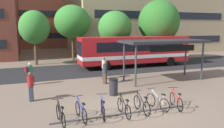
% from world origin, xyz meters
% --- Properties ---
extents(ground, '(200.00, 200.00, 0.00)m').
position_xyz_m(ground, '(0.00, 0.00, 0.00)').
color(ground, '#7A6656').
extents(bus_lane_asphalt, '(80.00, 7.20, 0.01)m').
position_xyz_m(bus_lane_asphalt, '(0.00, 11.17, 0.00)').
color(bus_lane_asphalt, '#232326').
rests_on(bus_lane_asphalt, ground).
extents(city_bus, '(12.07, 2.78, 3.20)m').
position_xyz_m(city_bus, '(5.58, 11.17, 1.78)').
color(city_bus, red).
rests_on(city_bus, ground).
extents(bike_rack, '(6.84, 0.24, 0.70)m').
position_xyz_m(bike_rack, '(-0.98, -0.74, 0.09)').
color(bike_rack, '#47474C').
rests_on(bike_rack, ground).
extents(parked_bicycle_black_0, '(0.52, 1.72, 0.99)m').
position_xyz_m(parked_bicycle_black_0, '(-3.90, -0.71, 0.38)').
color(parked_bicycle_black_0, black).
rests_on(parked_bicycle_black_0, ground).
extents(parked_bicycle_blue_1, '(0.52, 1.72, 0.99)m').
position_xyz_m(parked_bicycle_blue_1, '(-2.97, -0.59, 0.38)').
color(parked_bicycle_blue_1, black).
rests_on(parked_bicycle_blue_1, ground).
extents(parked_bicycle_blue_2, '(0.59, 1.69, 0.99)m').
position_xyz_m(parked_bicycle_blue_2, '(-1.95, -0.67, 0.38)').
color(parked_bicycle_blue_2, black).
rests_on(parked_bicycle_blue_2, ground).
extents(parked_bicycle_black_3, '(0.52, 1.72, 0.99)m').
position_xyz_m(parked_bicycle_black_3, '(-0.94, -0.84, 0.38)').
color(parked_bicycle_black_3, black).
rests_on(parked_bicycle_black_3, ground).
extents(parked_bicycle_black_4, '(0.52, 1.72, 0.99)m').
position_xyz_m(parked_bicycle_black_4, '(0.04, -0.78, 0.38)').
color(parked_bicycle_black_4, black).
rests_on(parked_bicycle_black_4, ground).
extents(parked_bicycle_silver_5, '(0.53, 1.70, 0.99)m').
position_xyz_m(parked_bicycle_silver_5, '(1.01, -0.69, 0.38)').
color(parked_bicycle_silver_5, black).
rests_on(parked_bicycle_silver_5, ground).
extents(parked_bicycle_red_6, '(0.62, 1.68, 0.99)m').
position_xyz_m(parked_bicycle_red_6, '(1.99, -0.92, 0.38)').
color(parked_bicycle_red_6, black).
rests_on(parked_bicycle_red_6, ground).
extents(transit_shelter, '(6.73, 2.83, 3.20)m').
position_xyz_m(transit_shelter, '(4.89, 4.62, 2.99)').
color(transit_shelter, '#38383D').
rests_on(transit_shelter, ground).
extents(commuter_olive_pack_0, '(0.58, 0.59, 1.78)m').
position_xyz_m(commuter_olive_pack_0, '(0.66, 6.78, 1.03)').
color(commuter_olive_pack_0, '#2D3851').
rests_on(commuter_olive_pack_0, ground).
extents(commuter_black_pack_1, '(0.58, 0.60, 1.70)m').
position_xyz_m(commuter_black_pack_1, '(0.20, 5.21, 0.98)').
color(commuter_black_pack_1, '#47382D').
rests_on(commuter_black_pack_1, ground).
extents(commuter_black_pack_2, '(0.41, 0.57, 1.69)m').
position_xyz_m(commuter_black_pack_2, '(-5.03, 2.97, 0.98)').
color(commuter_black_pack_2, '#2D3851').
rests_on(commuter_black_pack_2, ground).
extents(commuter_maroon_pack_3, '(0.59, 0.44, 1.67)m').
position_xyz_m(commuter_maroon_pack_3, '(-5.05, 6.75, 0.96)').
color(commuter_maroon_pack_3, '#565660').
rests_on(commuter_maroon_pack_3, ground).
extents(trash_bin, '(0.55, 0.55, 1.03)m').
position_xyz_m(trash_bin, '(-0.24, 2.34, 0.52)').
color(trash_bin, '#232328').
rests_on(trash_bin, ground).
extents(street_tree_0, '(4.56, 4.56, 7.01)m').
position_xyz_m(street_tree_0, '(0.42, 18.65, 4.89)').
color(street_tree_0, brown).
rests_on(street_tree_0, ground).
extents(street_tree_1, '(3.30, 3.30, 6.02)m').
position_xyz_m(street_tree_1, '(-4.29, 15.92, 4.17)').
color(street_tree_1, brown).
rests_on(street_tree_1, ground).
extents(street_tree_2, '(4.00, 4.00, 6.13)m').
position_xyz_m(street_tree_2, '(4.76, 14.78, 4.12)').
color(street_tree_2, brown).
rests_on(street_tree_2, ground).
extents(street_tree_3, '(5.09, 5.09, 7.53)m').
position_xyz_m(street_tree_3, '(10.36, 14.09, 4.85)').
color(street_tree_3, brown).
rests_on(street_tree_3, ground).
extents(building_centre_block, '(16.40, 11.54, 17.15)m').
position_xyz_m(building_centre_block, '(0.44, 41.37, 8.58)').
color(building_centre_block, brown).
rests_on(building_centre_block, ground).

